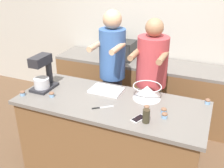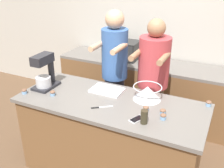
# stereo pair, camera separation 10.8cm
# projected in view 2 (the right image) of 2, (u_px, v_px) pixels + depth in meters

# --- Properties ---
(back_wall) EXTENTS (10.00, 0.06, 2.70)m
(back_wall) POSITION_uv_depth(u_px,v_px,m) (160.00, 26.00, 3.90)
(back_wall) COLOR #B2ADA3
(back_wall) RESTS_ON ground_plane
(island_counter) EXTENTS (1.95, 0.81, 0.92)m
(island_counter) POSITION_uv_depth(u_px,v_px,m) (110.00, 138.00, 2.88)
(island_counter) COLOR brown
(island_counter) RESTS_ON ground_plane
(back_counter) EXTENTS (2.80, 0.60, 0.89)m
(back_counter) POSITION_uv_depth(u_px,v_px,m) (149.00, 90.00, 4.00)
(back_counter) COLOR brown
(back_counter) RESTS_ON ground_plane
(person_left) EXTENTS (0.33, 0.50, 1.74)m
(person_left) POSITION_uv_depth(u_px,v_px,m) (114.00, 76.00, 3.27)
(person_left) COLOR #33384C
(person_left) RESTS_ON ground_plane
(person_right) EXTENTS (0.37, 0.52, 1.68)m
(person_right) POSITION_uv_depth(u_px,v_px,m) (152.00, 87.00, 3.10)
(person_right) COLOR brown
(person_right) RESTS_ON ground_plane
(stand_mixer) EXTENTS (0.20, 0.30, 0.39)m
(stand_mixer) POSITION_uv_depth(u_px,v_px,m) (45.00, 73.00, 2.92)
(stand_mixer) COLOR #232328
(stand_mixer) RESTS_ON island_counter
(mixing_bowl) EXTENTS (0.30, 0.30, 0.14)m
(mixing_bowl) POSITION_uv_depth(u_px,v_px,m) (147.00, 92.00, 2.70)
(mixing_bowl) COLOR #BCBCC1
(mixing_bowl) RESTS_ON island_counter
(baking_tray) EXTENTS (0.35, 0.24, 0.04)m
(baking_tray) POSITION_uv_depth(u_px,v_px,m) (107.00, 90.00, 2.89)
(baking_tray) COLOR silver
(baking_tray) RESTS_ON island_counter
(microwave_oven) EXTENTS (0.45, 0.33, 0.28)m
(microwave_oven) POSITION_uv_depth(u_px,v_px,m) (124.00, 50.00, 3.93)
(microwave_oven) COLOR black
(microwave_oven) RESTS_ON back_counter
(cell_phone) EXTENTS (0.12, 0.16, 0.01)m
(cell_phone) POSITION_uv_depth(u_px,v_px,m) (137.00, 119.00, 2.37)
(cell_phone) COLOR silver
(cell_phone) RESTS_ON island_counter
(drinking_glass) EXTENTS (0.07, 0.07, 0.13)m
(drinking_glass) POSITION_uv_depth(u_px,v_px,m) (144.00, 117.00, 2.30)
(drinking_glass) COLOR #332D1E
(drinking_glass) RESTS_ON island_counter
(knife) EXTENTS (0.19, 0.15, 0.01)m
(knife) POSITION_uv_depth(u_px,v_px,m) (101.00, 107.00, 2.57)
(knife) COLOR #BCBCC1
(knife) RESTS_ON island_counter
(cupcake_0) EXTENTS (0.06, 0.06, 0.06)m
(cupcake_0) POSITION_uv_depth(u_px,v_px,m) (163.00, 112.00, 2.45)
(cupcake_0) COLOR #759EC6
(cupcake_0) RESTS_ON island_counter
(cupcake_1) EXTENTS (0.06, 0.06, 0.06)m
(cupcake_1) POSITION_uv_depth(u_px,v_px,m) (163.00, 116.00, 2.37)
(cupcake_1) COLOR #759EC6
(cupcake_1) RESTS_ON island_counter
(cupcake_2) EXTENTS (0.06, 0.06, 0.06)m
(cupcake_2) POSITION_uv_depth(u_px,v_px,m) (53.00, 93.00, 2.79)
(cupcake_2) COLOR #759EC6
(cupcake_2) RESTS_ON island_counter
(cupcake_3) EXTENTS (0.06, 0.06, 0.06)m
(cupcake_3) POSITION_uv_depth(u_px,v_px,m) (209.00, 103.00, 2.59)
(cupcake_3) COLOR #759EC6
(cupcake_3) RESTS_ON island_counter
(cupcake_4) EXTENTS (0.06, 0.06, 0.06)m
(cupcake_4) POSITION_uv_depth(u_px,v_px,m) (146.00, 109.00, 2.50)
(cupcake_4) COLOR #759EC6
(cupcake_4) RESTS_ON island_counter
(cupcake_5) EXTENTS (0.06, 0.06, 0.06)m
(cupcake_5) POSITION_uv_depth(u_px,v_px,m) (24.00, 91.00, 2.84)
(cupcake_5) COLOR #759EC6
(cupcake_5) RESTS_ON island_counter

